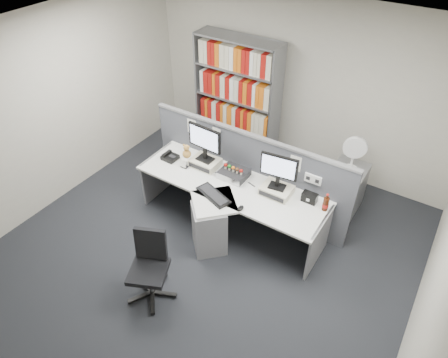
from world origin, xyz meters
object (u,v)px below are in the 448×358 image
Objects in this scene: monitor_right at (279,169)px; office_chair at (150,264)px; desk_calendar at (184,164)px; filing_cabinet at (345,189)px; cola_bottle at (326,204)px; speaker at (310,197)px; mouse at (241,208)px; monitor_left at (205,141)px; desktop_pc at (234,174)px; desk_fan at (355,150)px; shelving_unit at (237,100)px; desk at (222,209)px; desk_phone at (170,157)px; keyboard at (213,195)px.

monitor_right is 1.89m from office_chair.
filing_cabinet is (1.94, 1.21, -0.42)m from desk_calendar.
speaker is at bearing 170.15° from cola_bottle.
monitor_left is at bearing 149.92° from mouse.
desktop_pc is 0.71m from desk_calendar.
mouse is at bearing -119.08° from desk_fan.
filing_cabinet is 1.32× the size of desk_fan.
shelving_unit is 2.24m from filing_cabinet.
speaker reaches higher than desk_calendar.
mouse is 0.15× the size of filing_cabinet.
speaker is (0.41, 0.08, -0.32)m from monitor_right.
monitor_right reaches higher than office_chair.
monitor_right is 1.38m from desk_calendar.
office_chair reaches higher than desk.
desk is 1.30× the size of shelving_unit.
shelving_unit reaches higher than filing_cabinet.
desk_phone is at bearing -152.48° from desk_fan.
desktop_pc is 2.90× the size of desk_calendar.
desk_fan is (0.00, -0.00, 0.68)m from filing_cabinet.
monitor_left is 0.77m from keyboard.
speaker is (2.03, 0.23, 0.03)m from desk_phone.
cola_bottle is (1.22, 0.43, 0.36)m from desk.
desk_calendar is 0.66× the size of speaker.
desk is 0.47m from mouse.
mouse is (-0.23, -0.51, -0.37)m from monitor_right.
desk_fan is at bearing 77.62° from speaker.
desk_calendar is at bearing -139.62° from monitor_left.
office_chair is (-1.38, -2.62, -0.57)m from desk_fan.
desk_calendar is (0.29, -0.04, 0.02)m from desk_phone.
desk is at bearing -130.61° from desk_fan.
shelving_unit is 2.15m from desk_fan.
cola_bottle is at bearing -89.11° from desk_fan.
monitor_right is 1.66m from desk_phone.
shelving_unit is (-0.85, 1.47, 0.21)m from desktop_pc.
desktop_pc is at bearing 98.16° from desk.
desk_fan reaches higher than office_chair.
keyboard is 5.18× the size of mouse.
mouse is (0.35, -0.12, 0.28)m from desk.
monitor_right is 0.90× the size of desk_fan.
speaker is 2.08m from office_chair.
office_chair reaches higher than desktop_pc.
shelving_unit reaches higher than desk_calendar.
desk_fan is 0.61× the size of office_chair.
mouse is 0.05× the size of shelving_unit.
office_chair is at bearing -59.68° from desk_phone.
cola_bottle is (0.63, 0.04, -0.29)m from monitor_right.
desktop_pc is 1.67m from filing_cabinet.
desk_calendar is 0.06× the size of shelving_unit.
cola_bottle is 0.12× the size of shelving_unit.
desktop_pc is at bearing -140.99° from filing_cabinet.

